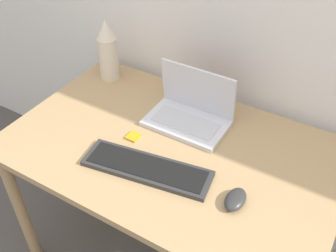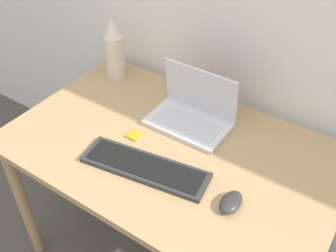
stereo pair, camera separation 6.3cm
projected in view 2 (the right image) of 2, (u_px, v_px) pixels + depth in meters
desk at (171, 162)px, 1.57m from camera, size 1.28×0.80×0.75m
laptop at (193, 112)px, 1.60m from camera, size 0.33×0.21×0.23m
keyboard at (145, 167)px, 1.42m from camera, size 0.49×0.21×0.02m
mouse at (231, 202)px, 1.28m from camera, size 0.07×0.11×0.04m
vase at (114, 49)px, 1.82m from camera, size 0.09×0.09×0.29m
mp3_player at (134, 135)px, 1.56m from camera, size 0.05×0.05×0.01m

